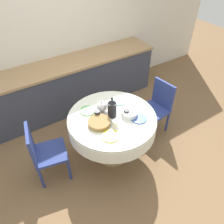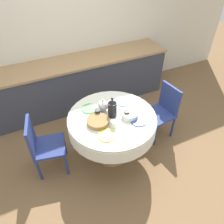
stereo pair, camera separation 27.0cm
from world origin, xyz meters
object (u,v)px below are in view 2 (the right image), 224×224
(chair_left, at_px, (163,109))
(coffee_carafe, at_px, (112,108))
(chair_right, at_px, (43,144))
(teapot, at_px, (103,106))

(chair_left, relative_size, coffee_carafe, 3.01)
(chair_right, bearing_deg, teapot, 100.25)
(chair_right, height_order, teapot, teapot)
(chair_right, xyz_separation_m, teapot, (0.84, -0.02, 0.36))
(chair_left, distance_m, chair_right, 1.79)
(coffee_carafe, relative_size, teapot, 1.49)
(chair_right, relative_size, teapot, 4.49)
(chair_left, bearing_deg, teapot, 79.86)
(chair_left, xyz_separation_m, teapot, (-0.95, 0.05, 0.36))
(chair_left, relative_size, chair_right, 1.00)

